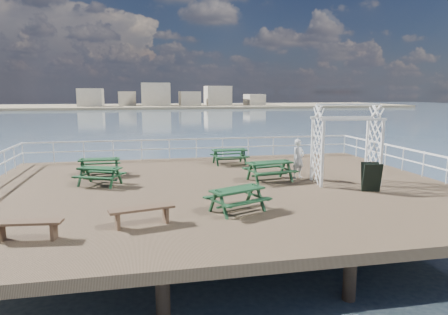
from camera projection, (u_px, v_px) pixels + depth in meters
ground at (220, 190)px, 15.40m from camera, size 18.00×14.00×0.30m
sea_backdrop at (184, 103)px, 147.55m from camera, size 300.00×300.00×9.20m
railing at (208, 154)px, 17.70m from camera, size 17.77×13.76×1.10m
picnic_table_a at (99, 163)px, 17.34m from camera, size 1.73×1.40×0.83m
picnic_table_b at (229, 153)px, 20.10m from camera, size 1.80×1.48×0.84m
picnic_table_c at (270, 167)px, 16.27m from camera, size 2.05×1.75×0.89m
picnic_table_d at (100, 172)px, 15.50m from camera, size 2.03×1.87×0.79m
picnic_table_e at (237, 195)px, 12.09m from camera, size 2.05×1.87×0.81m
flat_bench_near at (27, 226)px, 9.76m from camera, size 1.71×0.58×0.48m
flat_bench_far at (142, 212)px, 10.82m from camera, size 1.81×0.81×0.51m
trellis_arbor at (346, 148)px, 15.77m from camera, size 2.67×1.63×3.15m
sandwich_board at (371, 177)px, 14.49m from camera, size 0.75×0.63×1.08m
person at (298, 159)px, 16.75m from camera, size 0.70×0.59×1.65m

